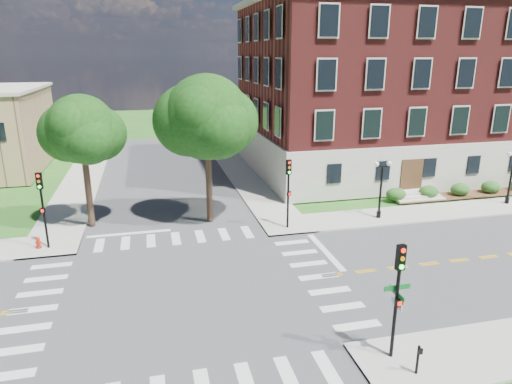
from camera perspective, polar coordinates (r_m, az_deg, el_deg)
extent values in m
plane|color=#255A19|center=(24.06, -8.80, -12.28)|extent=(160.00, 160.00, 0.00)
cube|color=#3D3D3F|center=(24.06, -8.80, -12.27)|extent=(90.00, 12.00, 0.01)
cube|color=#3D3D3F|center=(24.06, -8.80, -12.27)|extent=(12.00, 90.00, 0.01)
cube|color=#9E9B93|center=(39.40, 25.54, -1.88)|extent=(34.00, 3.50, 0.12)
cube|color=#9E9B93|center=(46.40, -1.73, 2.48)|extent=(3.50, 34.00, 0.12)
cube|color=#9E9B93|center=(45.95, -21.01, 1.19)|extent=(3.50, 34.00, 0.12)
cube|color=silver|center=(28.54, 8.67, -7.38)|extent=(0.40, 5.50, 0.00)
cube|color=#B4AC9F|center=(50.78, 16.83, 5.53)|extent=(30.00, 20.00, 4.20)
cube|color=maroon|center=(49.91, 17.64, 14.55)|extent=(29.55, 19.70, 11.80)
cube|color=#B4AC9F|center=(50.11, 18.31, 21.57)|extent=(30.60, 20.60, 0.50)
cube|color=#472D19|center=(40.47, 18.87, 1.96)|extent=(2.00, 0.10, 2.80)
cylinder|color=#312318|center=(33.46, -20.17, -0.30)|extent=(0.44, 0.44, 4.44)
sphere|color=#13330E|center=(32.48, -20.98, 7.34)|extent=(4.61, 4.61, 4.61)
cylinder|color=#312318|center=(32.46, -5.87, 0.23)|extent=(0.44, 0.44, 4.50)
sphere|color=#13330E|center=(31.37, -6.15, 9.27)|extent=(5.81, 5.81, 5.81)
cylinder|color=black|center=(19.01, 16.98, -14.39)|extent=(0.14, 0.14, 3.80)
cube|color=black|center=(17.91, 17.64, -7.79)|extent=(0.33, 0.24, 1.00)
cylinder|color=red|center=(17.68, 17.95, -6.98)|extent=(0.18, 0.06, 0.18)
cylinder|color=orange|center=(17.81, 17.85, -7.96)|extent=(0.18, 0.06, 0.18)
cylinder|color=#19E533|center=(17.95, 17.75, -8.91)|extent=(0.18, 0.06, 0.18)
cube|color=black|center=(18.58, 17.42, -13.07)|extent=(0.31, 0.14, 0.30)
cylinder|color=black|center=(31.07, 4.02, -1.17)|extent=(0.14, 0.14, 3.80)
cube|color=black|center=(30.41, 4.11, 3.13)|extent=(0.38, 0.32, 1.00)
cylinder|color=red|center=(30.21, 4.20, 3.68)|extent=(0.19, 0.11, 0.18)
cylinder|color=orange|center=(30.29, 4.19, 3.07)|extent=(0.19, 0.11, 0.18)
cylinder|color=#19E533|center=(30.37, 4.17, 2.47)|extent=(0.19, 0.11, 0.18)
cube|color=black|center=(30.73, 4.14, -0.21)|extent=(0.32, 0.22, 0.30)
cylinder|color=black|center=(30.60, -24.91, -3.06)|extent=(0.14, 0.14, 3.80)
cube|color=black|center=(29.93, -25.47, 1.27)|extent=(0.36, 0.29, 1.00)
cylinder|color=red|center=(29.73, -25.60, 1.81)|extent=(0.19, 0.09, 0.18)
cylinder|color=orange|center=(29.81, -25.52, 1.20)|extent=(0.19, 0.09, 0.18)
cylinder|color=#19E533|center=(29.89, -25.44, 0.59)|extent=(0.19, 0.09, 0.18)
cube|color=black|center=(30.25, -25.11, -2.11)|extent=(0.32, 0.19, 0.30)
cylinder|color=black|center=(34.60, 15.08, -2.70)|extent=(0.32, 0.32, 0.50)
cylinder|color=black|center=(34.10, 15.29, -0.09)|extent=(0.16, 0.16, 3.80)
cube|color=black|center=(33.60, 15.54, 3.09)|extent=(1.00, 0.06, 0.06)
sphere|color=white|center=(33.32, 14.82, 3.39)|extent=(0.36, 0.36, 0.36)
sphere|color=white|center=(33.80, 16.32, 3.46)|extent=(0.36, 0.36, 0.36)
cylinder|color=black|center=(41.74, 28.88, -0.91)|extent=(0.32, 0.32, 0.50)
cylinder|color=black|center=(41.32, 29.20, 1.27)|extent=(0.16, 0.16, 3.80)
sphere|color=white|center=(40.53, 29.11, 4.16)|extent=(0.36, 0.36, 0.36)
cylinder|color=gray|center=(19.27, 16.85, -15.13)|extent=(0.07, 0.07, 3.10)
cube|color=#0C6120|center=(18.56, 17.23, -11.33)|extent=(1.10, 0.03, 0.20)
cube|color=#0C6120|center=(18.67, 17.16, -12.00)|extent=(0.03, 1.10, 0.20)
cube|color=silver|center=(18.91, 17.18, -13.17)|extent=(0.03, 0.75, 0.25)
cylinder|color=black|center=(19.10, 19.55, -19.15)|extent=(0.10, 0.10, 1.20)
cube|color=black|center=(18.77, 19.90, -18.23)|extent=(0.14, 0.08, 0.22)
cylinder|color=#A81C0C|center=(31.41, -25.50, -6.26)|extent=(0.32, 0.32, 0.10)
cylinder|color=#A81C0C|center=(31.32, -25.55, -5.84)|extent=(0.22, 0.22, 0.60)
sphere|color=#A81C0C|center=(31.20, -25.63, -5.28)|extent=(0.24, 0.24, 0.24)
cylinder|color=#A81C0C|center=(31.29, -25.57, -5.71)|extent=(0.35, 0.12, 0.12)
cylinder|color=#A81C0C|center=(31.29, -25.57, -5.71)|extent=(0.12, 0.35, 0.12)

